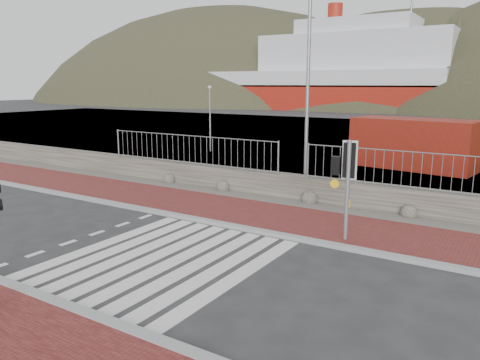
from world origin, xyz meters
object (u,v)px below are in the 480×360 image
Objects in this scene: ferry at (318,77)px; streetlight at (311,83)px; traffic_signal_far at (347,169)px; shipping_container at (414,144)px.

streetlight is (24.87, -59.77, -1.10)m from ferry.
traffic_signal_far is 5.93m from streetlight.
shipping_container is at bearing -62.33° from ferry.
streetlight is at bearing -65.92° from traffic_signal_far.
streetlight is 9.12m from shipping_container.
shipping_container is (2.09, 8.35, -3.01)m from streetlight.
traffic_signal_far reaches higher than shipping_container.
ferry reaches higher than streetlight.
streetlight is at bearing -94.88° from shipping_container.
ferry is at bearing 126.86° from shipping_container.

